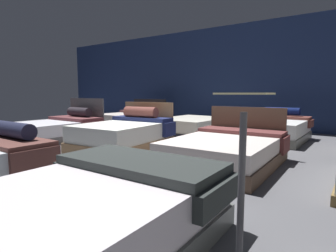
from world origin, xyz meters
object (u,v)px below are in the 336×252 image
object	(u,v)px
bed_10	(274,130)
bed_2	(90,214)
bed_4	(58,128)
bed_6	(226,150)
bed_9	(192,126)
bed_8	(132,120)
price_sign	(240,219)
bed_5	(124,135)

from	to	relation	value
bed_10	bed_2	bearing A→B (deg)	-87.99
bed_4	bed_6	size ratio (longest dim) A/B	0.99
bed_2	bed_9	size ratio (longest dim) A/B	0.94
bed_4	bed_8	distance (m)	2.89
bed_8	bed_10	world-z (taller)	bed_8
bed_4	price_sign	world-z (taller)	price_sign
bed_9	bed_2	bearing A→B (deg)	-64.82
bed_4	bed_6	bearing A→B (deg)	1.63
bed_10	price_sign	size ratio (longest dim) A/B	1.70
bed_4	bed_10	world-z (taller)	bed_4
bed_4	bed_8	xyz separation A→B (m)	(0.03, 2.89, 0.00)
bed_5	bed_8	size ratio (longest dim) A/B	0.97
bed_10	bed_9	bearing A→B (deg)	-176.35
bed_9	bed_8	bearing A→B (deg)	-178.22
bed_2	bed_8	distance (m)	7.56
bed_5	bed_8	world-z (taller)	bed_5
bed_5	bed_6	size ratio (longest dim) A/B	0.93
bed_4	price_sign	size ratio (longest dim) A/B	1.80
bed_5	bed_10	distance (m)	3.78
price_sign	bed_2	bearing A→B (deg)	-172.75
bed_4	bed_5	bearing A→B (deg)	1.92
bed_9	bed_6	bearing A→B (deg)	-48.76
bed_6	bed_8	xyz separation A→B (m)	(-4.68, 2.93, 0.03)
bed_5	bed_9	xyz separation A→B (m)	(0.06, 2.85, -0.08)
bed_9	bed_4	bearing A→B (deg)	-127.69
bed_2	bed_10	world-z (taller)	bed_10
bed_8	bed_9	world-z (taller)	bed_8
bed_6	price_sign	xyz separation A→B (m)	(1.23, -2.78, 0.23)
bed_2	bed_6	world-z (taller)	bed_6
bed_6	price_sign	bearing A→B (deg)	-66.42
bed_4	bed_8	size ratio (longest dim) A/B	1.03
bed_9	price_sign	bearing A→B (deg)	-55.30
bed_5	bed_10	size ratio (longest dim) A/B	1.00
price_sign	bed_4	bearing A→B (deg)	154.65
bed_8	price_sign	bearing A→B (deg)	-41.50
bed_4	bed_9	world-z (taller)	bed_4
bed_6	bed_10	bearing A→B (deg)	88.44
bed_6	bed_8	size ratio (longest dim) A/B	1.04
bed_9	price_sign	world-z (taller)	price_sign
bed_4	bed_6	world-z (taller)	bed_4
bed_2	price_sign	size ratio (longest dim) A/B	1.72
bed_5	bed_6	distance (m)	2.33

